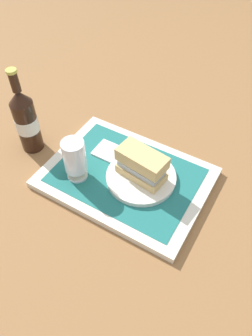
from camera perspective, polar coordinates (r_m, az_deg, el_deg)
name	(u,v)px	position (r m, az deg, el deg)	size (l,w,h in m)	color
ground_plane	(126,180)	(0.91, 0.00, -2.07)	(3.00, 3.00, 0.00)	olive
tray	(126,177)	(0.91, 0.00, -1.67)	(0.44, 0.32, 0.02)	beige
placemat	(126,175)	(0.90, 0.00, -1.24)	(0.38, 0.27, 0.00)	#1E6B66
plate	(141,177)	(0.88, 2.64, -1.57)	(0.19, 0.19, 0.01)	silver
sandwich	(141,164)	(0.85, 2.58, 0.70)	(0.14, 0.08, 0.08)	tan
beer_glass	(75,159)	(0.86, -8.93, 1.59)	(0.06, 0.06, 0.12)	silver
napkin_folded	(110,152)	(0.95, -2.82, 2.81)	(0.09, 0.07, 0.01)	white
beer_bottle	(26,120)	(0.97, -17.08, 8.00)	(0.07, 0.07, 0.27)	black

